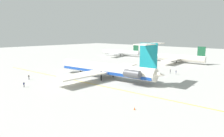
{
  "coord_description": "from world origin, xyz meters",
  "views": [
    {
      "loc": [
        55.48,
        -38.2,
        16.19
      ],
      "look_at": [
        3.39,
        17.31,
        3.13
      ],
      "focal_mm": 32.97,
      "sensor_mm": 36.0,
      "label": 1
    }
  ],
  "objects_px": {
    "main_jetliner": "(107,69)",
    "ground_crew_near_nose": "(24,84)",
    "airliner_mid_left": "(176,58)",
    "safety_cone_tail": "(134,109)",
    "ground_crew_near_tail": "(29,76)",
    "airliner_far_left": "(120,52)",
    "safety_cone_nose": "(93,65)",
    "ground_crew_starboard": "(176,72)",
    "safety_cone_wingtip": "(91,65)",
    "ground_crew_portside": "(170,71)"
  },
  "relations": [
    {
      "from": "main_jetliner",
      "to": "safety_cone_wingtip",
      "type": "distance_m",
      "value": 32.2
    },
    {
      "from": "main_jetliner",
      "to": "safety_cone_wingtip",
      "type": "bearing_deg",
      "value": -36.73
    },
    {
      "from": "airliner_far_left",
      "to": "safety_cone_tail",
      "type": "height_order",
      "value": "airliner_far_left"
    },
    {
      "from": "main_jetliner",
      "to": "ground_crew_portside",
      "type": "height_order",
      "value": "main_jetliner"
    },
    {
      "from": "ground_crew_portside",
      "to": "safety_cone_tail",
      "type": "bearing_deg",
      "value": 175.44
    },
    {
      "from": "ground_crew_portside",
      "to": "safety_cone_wingtip",
      "type": "bearing_deg",
      "value": 79.84
    },
    {
      "from": "safety_cone_tail",
      "to": "ground_crew_near_nose",
      "type": "bearing_deg",
      "value": -167.42
    },
    {
      "from": "ground_crew_near_tail",
      "to": "safety_cone_tail",
      "type": "distance_m",
      "value": 45.17
    },
    {
      "from": "ground_crew_near_nose",
      "to": "safety_cone_tail",
      "type": "distance_m",
      "value": 36.69
    },
    {
      "from": "safety_cone_nose",
      "to": "safety_cone_tail",
      "type": "height_order",
      "value": "same"
    },
    {
      "from": "main_jetliner",
      "to": "ground_crew_near_nose",
      "type": "xyz_separation_m",
      "value": [
        -10.17,
        -25.75,
        -2.54
      ]
    },
    {
      "from": "safety_cone_tail",
      "to": "ground_crew_near_tail",
      "type": "bearing_deg",
      "value": -177.33
    },
    {
      "from": "airliner_far_left",
      "to": "ground_crew_near_nose",
      "type": "bearing_deg",
      "value": 100.19
    },
    {
      "from": "safety_cone_wingtip",
      "to": "ground_crew_near_tail",
      "type": "bearing_deg",
      "value": -77.47
    },
    {
      "from": "main_jetliner",
      "to": "safety_cone_nose",
      "type": "height_order",
      "value": "main_jetliner"
    },
    {
      "from": "ground_crew_near_tail",
      "to": "safety_cone_nose",
      "type": "bearing_deg",
      "value": -53.82
    },
    {
      "from": "safety_cone_tail",
      "to": "ground_crew_starboard",
      "type": "bearing_deg",
      "value": 104.83
    },
    {
      "from": "main_jetliner",
      "to": "ground_crew_near_nose",
      "type": "height_order",
      "value": "main_jetliner"
    },
    {
      "from": "ground_crew_near_tail",
      "to": "safety_cone_wingtip",
      "type": "relative_size",
      "value": 3.16
    },
    {
      "from": "ground_crew_starboard",
      "to": "safety_cone_wingtip",
      "type": "relative_size",
      "value": 3.18
    },
    {
      "from": "main_jetliner",
      "to": "ground_crew_starboard",
      "type": "xyz_separation_m",
      "value": [
        14.5,
        24.28,
        -2.53
      ]
    },
    {
      "from": "safety_cone_nose",
      "to": "safety_cone_wingtip",
      "type": "bearing_deg",
      "value": -71.02
    },
    {
      "from": "main_jetliner",
      "to": "ground_crew_near_tail",
      "type": "relative_size",
      "value": 26.35
    },
    {
      "from": "airliner_mid_left",
      "to": "main_jetliner",
      "type": "bearing_deg",
      "value": 86.51
    },
    {
      "from": "safety_cone_wingtip",
      "to": "ground_crew_near_nose",
      "type": "bearing_deg",
      "value": -67.59
    },
    {
      "from": "safety_cone_tail",
      "to": "airliner_far_left",
      "type": "bearing_deg",
      "value": 132.8
    },
    {
      "from": "ground_crew_starboard",
      "to": "safety_cone_tail",
      "type": "distance_m",
      "value": 43.5
    },
    {
      "from": "airliner_far_left",
      "to": "airliner_mid_left",
      "type": "relative_size",
      "value": 0.94
    },
    {
      "from": "airliner_far_left",
      "to": "ground_crew_portside",
      "type": "relative_size",
      "value": 16.24
    },
    {
      "from": "airliner_far_left",
      "to": "ground_crew_near_tail",
      "type": "distance_m",
      "value": 85.12
    },
    {
      "from": "airliner_mid_left",
      "to": "safety_cone_wingtip",
      "type": "relative_size",
      "value": 57.4
    },
    {
      "from": "airliner_far_left",
      "to": "safety_cone_tail",
      "type": "xyz_separation_m",
      "value": [
        72.63,
        -78.43,
        -2.34
      ]
    },
    {
      "from": "airliner_mid_left",
      "to": "ground_crew_starboard",
      "type": "xyz_separation_m",
      "value": [
        16.11,
        -32.08,
        -1.67
      ]
    },
    {
      "from": "main_jetliner",
      "to": "airliner_far_left",
      "type": "height_order",
      "value": "main_jetliner"
    },
    {
      "from": "ground_crew_near_nose",
      "to": "safety_cone_nose",
      "type": "height_order",
      "value": "ground_crew_near_nose"
    },
    {
      "from": "safety_cone_nose",
      "to": "safety_cone_wingtip",
      "type": "relative_size",
      "value": 1.0
    },
    {
      "from": "safety_cone_tail",
      "to": "safety_cone_wingtip",
      "type": "bearing_deg",
      "value": 147.31
    },
    {
      "from": "ground_crew_near_tail",
      "to": "safety_cone_wingtip",
      "type": "bearing_deg",
      "value": -54.07
    },
    {
      "from": "ground_crew_near_nose",
      "to": "ground_crew_starboard",
      "type": "bearing_deg",
      "value": 109.15
    },
    {
      "from": "airliner_mid_left",
      "to": "safety_cone_tail",
      "type": "distance_m",
      "value": 79.01
    },
    {
      "from": "ground_crew_near_nose",
      "to": "safety_cone_wingtip",
      "type": "xyz_separation_m",
      "value": [
        -17.36,
        42.1,
        -0.82
      ]
    },
    {
      "from": "ground_crew_near_nose",
      "to": "safety_cone_nose",
      "type": "relative_size",
      "value": 3.15
    },
    {
      "from": "airliner_mid_left",
      "to": "ground_crew_near_nose",
      "type": "xyz_separation_m",
      "value": [
        -8.56,
        -82.11,
        -1.68
      ]
    },
    {
      "from": "ground_crew_portside",
      "to": "ground_crew_starboard",
      "type": "relative_size",
      "value": 1.04
    },
    {
      "from": "safety_cone_nose",
      "to": "safety_cone_tail",
      "type": "distance_m",
      "value": 64.38
    },
    {
      "from": "main_jetliner",
      "to": "safety_cone_nose",
      "type": "bearing_deg",
      "value": -38.45
    },
    {
      "from": "airliner_far_left",
      "to": "ground_crew_starboard",
      "type": "xyz_separation_m",
      "value": [
        61.5,
        -36.39,
        -1.51
      ]
    },
    {
      "from": "ground_crew_starboard",
      "to": "safety_cone_tail",
      "type": "bearing_deg",
      "value": 69.62
    },
    {
      "from": "ground_crew_near_tail",
      "to": "airliner_far_left",
      "type": "bearing_deg",
      "value": -47.74
    },
    {
      "from": "airliner_mid_left",
      "to": "ground_crew_near_tail",
      "type": "relative_size",
      "value": 18.17
    }
  ]
}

